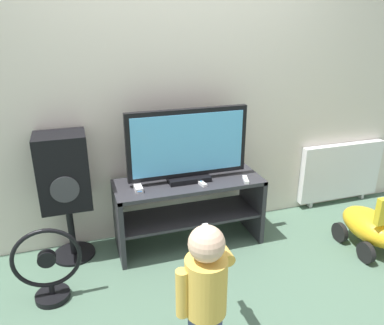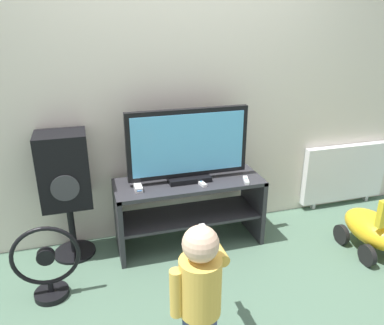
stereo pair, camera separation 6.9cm
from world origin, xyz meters
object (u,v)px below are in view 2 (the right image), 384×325
remote_primary (246,180)px  radiator (344,173)px  child (200,286)px  speaker_tower (65,174)px  floor_fan (47,266)px  ride_on_toy (374,229)px  television (188,146)px  remote_secondary (201,183)px  game_console (138,186)px

remote_primary → radiator: 1.30m
child → speaker_tower: size_ratio=0.84×
speaker_tower → radiator: size_ratio=1.13×
floor_fan → radiator: bearing=12.3°
speaker_tower → floor_fan: bearing=-107.9°
child → floor_fan: bearing=136.4°
child → ride_on_toy: child is taller
remote_primary → floor_fan: remote_primary is taller
floor_fan → speaker_tower: bearing=72.1°
child → ride_on_toy: 1.77m
television → remote_primary: (0.43, -0.16, -0.27)m
remote_primary → ride_on_toy: bearing=-23.0°
remote_primary → radiator: size_ratio=0.15×
remote_primary → child: child is taller
speaker_tower → floor_fan: 0.67m
remote_secondary → ride_on_toy: (1.30, -0.45, -0.37)m
remote_secondary → ride_on_toy: size_ratio=0.24×
television → remote_secondary: (0.07, -0.11, -0.27)m
remote_secondary → speaker_tower: bearing=169.1°
game_console → radiator: radiator is taller
child → speaker_tower: bearing=117.9°
ride_on_toy → radiator: 0.83m
remote_primary → child: bearing=-124.9°
speaker_tower → ride_on_toy: bearing=-15.7°
remote_secondary → radiator: size_ratio=0.15×
radiator → remote_secondary: bearing=-168.7°
child → floor_fan: size_ratio=1.58×
game_console → speaker_tower: size_ratio=0.18×
television → speaker_tower: television is taller
game_console → remote_secondary: 0.49m
remote_secondary → floor_fan: bearing=-166.4°
remote_primary → game_console: bearing=172.1°
floor_fan → radiator: radiator is taller
game_console → floor_fan: bearing=-152.8°
television → radiator: (1.65, 0.21, -0.50)m
floor_fan → radiator: size_ratio=0.60×
child → floor_fan: (-0.81, 0.77, -0.26)m
remote_secondary → speaker_tower: 1.02m
child → ride_on_toy: bearing=20.0°
remote_secondary → radiator: 1.63m
ride_on_toy → television: bearing=157.7°
game_console → child: (0.14, -1.11, -0.08)m
remote_secondary → floor_fan: size_ratio=0.25×
speaker_tower → remote_secondary: bearing=-10.9°
remote_secondary → child: 1.10m
game_console → child: child is taller
game_console → remote_secondary: size_ratio=1.34×
child → speaker_tower: (-0.66, 1.24, 0.19)m
remote_primary → speaker_tower: (-1.35, 0.24, 0.12)m
television → remote_secondary: television is taller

